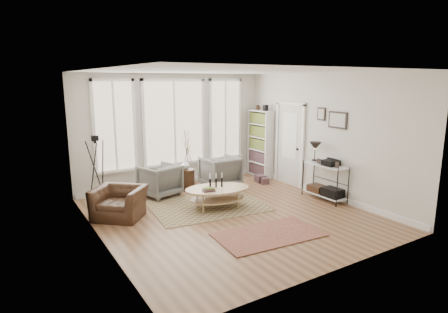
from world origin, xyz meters
TOP-DOWN VIEW (x-y plane):
  - room at (0.02, 0.03)m, footprint 5.50×5.54m
  - bay_window at (0.00, 2.71)m, footprint 4.14×0.12m
  - door at (2.57, 1.15)m, footprint 0.09×1.06m
  - bookcase at (2.44, 2.23)m, footprint 0.31×0.85m
  - low_shelf at (2.38, -0.30)m, footprint 0.38×1.08m
  - wall_art at (2.58, -0.27)m, footprint 0.04×0.88m
  - rug_main at (-0.16, 0.73)m, footprint 2.61×2.08m
  - rug_runner at (0.01, -1.23)m, footprint 1.98×1.20m
  - coffee_table at (-0.03, 0.51)m, footprint 1.56×1.17m
  - armchair_left at (-0.75, 1.99)m, footprint 1.02×1.03m
  - armchair_right at (0.87, 1.87)m, footprint 0.87×0.89m
  - side_table at (0.03, 2.07)m, footprint 0.36×0.36m
  - vase at (-0.01, 2.12)m, footprint 0.24×0.24m
  - accent_chair at (-2.01, 1.05)m, footprint 1.27×1.26m
  - tripod_camera at (-2.15, 2.13)m, footprint 0.54×0.54m
  - book_stack_near at (2.05, 1.71)m, footprint 0.27×0.32m
  - book_stack_far at (2.05, 1.52)m, footprint 0.26×0.29m

SIDE VIEW (x-z plane):
  - rug_main at x=-0.16m, z-range 0.00..0.01m
  - rug_runner at x=0.01m, z-range 0.01..0.02m
  - book_stack_far at x=2.05m, z-range 0.00..0.16m
  - book_stack_near at x=2.05m, z-range 0.00..0.19m
  - accent_chair at x=-2.01m, z-range 0.00..0.62m
  - coffee_table at x=-0.03m, z-range 0.02..0.67m
  - armchair_left at x=-0.75m, z-range 0.00..0.76m
  - armchair_right at x=0.87m, z-range 0.00..0.81m
  - low_shelf at x=2.38m, z-range -0.14..1.16m
  - vase at x=-0.01m, z-range 0.54..0.76m
  - tripod_camera at x=-2.15m, z-range -0.06..1.49m
  - side_table at x=0.03m, z-range -0.03..1.47m
  - bookcase at x=2.44m, z-range -0.07..1.99m
  - door at x=2.57m, z-range 0.01..2.23m
  - room at x=0.02m, z-range -0.02..2.88m
  - bay_window at x=0.00m, z-range 0.49..2.73m
  - wall_art at x=2.58m, z-range 1.66..2.10m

